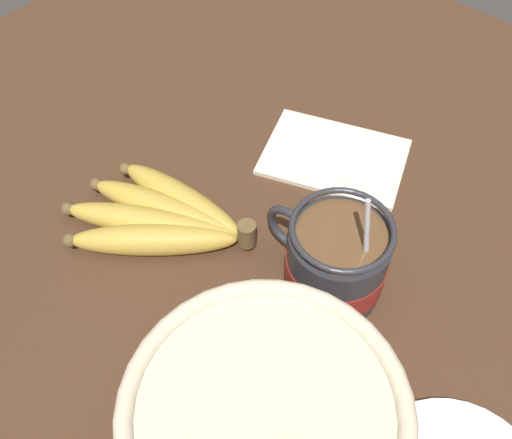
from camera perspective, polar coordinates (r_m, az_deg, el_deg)
table at (r=62.58cm, az=-0.49°, el=-5.70°), size 120.51×120.51×3.87cm
coffee_mug at (r=56.46cm, az=7.93°, el=-4.17°), size 13.69×10.02×15.27cm
banana_bunch at (r=63.42cm, az=-9.36°, el=0.16°), size 20.15×15.32×4.16cm
napkin at (r=71.36cm, az=7.83°, el=6.23°), size 20.01×16.98×0.60cm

